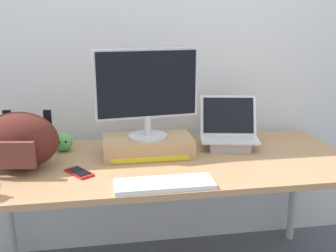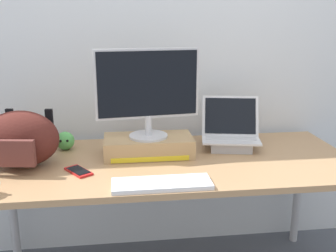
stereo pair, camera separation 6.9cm
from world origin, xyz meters
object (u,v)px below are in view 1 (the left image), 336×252
cell_phone (79,172)px  messenger_backpack (20,141)px  desktop_monitor (147,91)px  open_laptop (229,137)px  external_keyboard (164,184)px  toner_box_yellow (148,146)px  plush_toy (63,142)px

cell_phone → messenger_backpack: bearing=121.4°
desktop_monitor → open_laptop: (0.46, 0.06, -0.29)m
open_laptop → external_keyboard: bearing=-121.9°
open_laptop → cell_phone: (-0.81, -0.27, -0.05)m
toner_box_yellow → external_keyboard: bearing=-86.4°
toner_box_yellow → cell_phone: (-0.35, -0.21, -0.04)m
external_keyboard → messenger_backpack: messenger_backpack is taller
open_laptop → cell_phone: open_laptop is taller
toner_box_yellow → cell_phone: toner_box_yellow is taller
toner_box_yellow → desktop_monitor: bearing=-81.1°
external_keyboard → messenger_backpack: 0.74m
toner_box_yellow → desktop_monitor: (0.00, -0.00, 0.30)m
open_laptop → plush_toy: (-0.91, 0.08, -0.01)m
open_laptop → plush_toy: 0.91m
cell_phone → plush_toy: plush_toy is taller
messenger_backpack → plush_toy: messenger_backpack is taller
toner_box_yellow → open_laptop: open_laptop is taller
toner_box_yellow → cell_phone: bearing=-149.4°
desktop_monitor → toner_box_yellow: bearing=92.4°
messenger_backpack → desktop_monitor: bearing=15.8°
open_laptop → external_keyboard: (-0.44, -0.47, -0.05)m
cell_phone → open_laptop: bearing=-16.3°
external_keyboard → messenger_backpack: (-0.65, 0.33, 0.13)m
desktop_monitor → plush_toy: 0.56m
toner_box_yellow → desktop_monitor: size_ratio=0.87×
cell_phone → external_keyboard: bearing=-63.2°
desktop_monitor → plush_toy: size_ratio=5.31×
plush_toy → toner_box_yellow: bearing=-17.6°
external_keyboard → plush_toy: 0.73m
desktop_monitor → plush_toy: desktop_monitor is taller
desktop_monitor → external_keyboard: 0.53m
desktop_monitor → external_keyboard: size_ratio=1.23×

